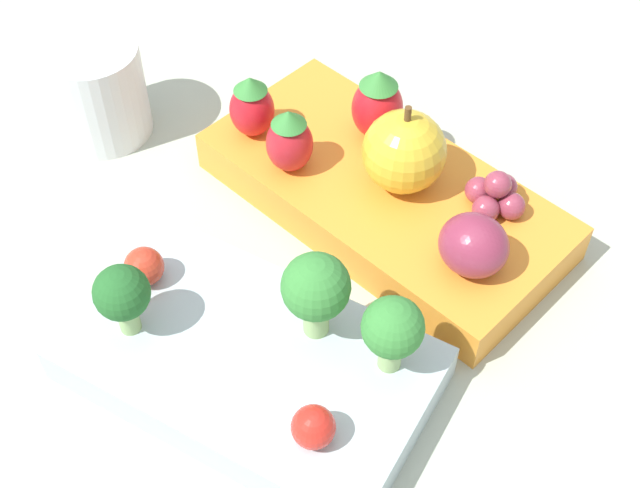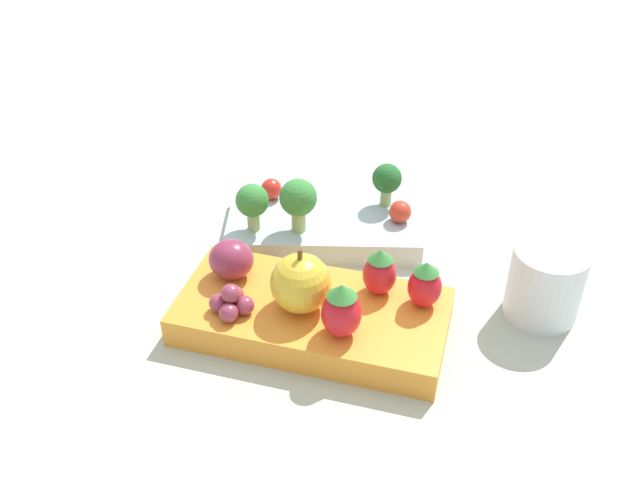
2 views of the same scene
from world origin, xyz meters
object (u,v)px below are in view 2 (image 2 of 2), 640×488
object	(u,v)px
bento_box_savoury	(324,223)
apple	(300,283)
bento_box_fruit	(315,317)
strawberry_1	(341,311)
broccoli_floret_0	(298,199)
broccoli_floret_1	(252,202)
strawberry_2	(425,284)
broccoli_floret_2	(387,180)
cherry_tomato_0	(400,212)
drinking_cup	(545,283)
strawberry_0	(380,272)
plum	(231,259)
grape_cluster	(231,302)
cherry_tomato_1	(271,189)

from	to	relation	value
bento_box_savoury	apple	bearing A→B (deg)	-90.05
bento_box_fruit	strawberry_1	xyz separation A→B (m)	(0.02, -0.03, 0.04)
broccoli_floret_0	broccoli_floret_1	xyz separation A→B (m)	(-0.04, -0.00, -0.00)
bento_box_fruit	strawberry_2	size ratio (longest dim) A/B	5.52
broccoli_floret_2	strawberry_1	bearing A→B (deg)	-96.79
bento_box_fruit	broccoli_floret_1	xyz separation A→B (m)	(-0.07, 0.10, 0.04)
cherry_tomato_0	drinking_cup	bearing A→B (deg)	-35.81
bento_box_savoury	strawberry_1	xyz separation A→B (m)	(0.04, -0.17, 0.04)
broccoli_floret_1	bento_box_fruit	bearing A→B (deg)	-54.96
strawberry_0	broccoli_floret_1	bearing A→B (deg)	146.68
drinking_cup	plum	bearing A→B (deg)	-176.15
strawberry_1	grape_cluster	xyz separation A→B (m)	(-0.09, 0.01, -0.01)
broccoli_floret_0	broccoli_floret_1	distance (m)	0.04
broccoli_floret_0	plum	xyz separation A→B (m)	(-0.04, -0.08, -0.01)
strawberry_0	drinking_cup	distance (m)	0.14
broccoli_floret_0	strawberry_2	size ratio (longest dim) A/B	1.26
bento_box_fruit	apple	bearing A→B (deg)	-159.91
cherry_tomato_1	cherry_tomato_0	bearing A→B (deg)	-10.69
cherry_tomato_0	strawberry_2	xyz separation A→B (m)	(0.02, -0.12, 0.01)
strawberry_0	broccoli_floret_0	bearing A→B (deg)	133.52
apple	strawberry_2	bearing A→B (deg)	9.62
cherry_tomato_0	grape_cluster	xyz separation A→B (m)	(-0.13, -0.15, 0.00)
cherry_tomato_1	drinking_cup	size ratio (longest dim) A/B	0.32
cherry_tomato_1	apple	bearing A→B (deg)	-71.33
bento_box_fruit	broccoli_floret_0	world-z (taller)	broccoli_floret_0
strawberry_0	bento_box_fruit	bearing A→B (deg)	-154.81
bento_box_savoury	strawberry_1	world-z (taller)	strawberry_1
broccoli_floret_1	bento_box_savoury	bearing A→B (deg)	29.77
apple	strawberry_0	world-z (taller)	apple
strawberry_1	strawberry_2	distance (m)	0.08
cherry_tomato_1	strawberry_2	size ratio (longest dim) A/B	0.50
bento_box_savoury	bento_box_fruit	xyz separation A→B (m)	(0.01, -0.14, 0.00)
strawberry_0	drinking_cup	size ratio (longest dim) A/B	0.66
strawberry_2	broccoli_floret_1	bearing A→B (deg)	150.12
broccoli_floret_1	grape_cluster	world-z (taller)	broccoli_floret_1
bento_box_savoury	cherry_tomato_1	xyz separation A→B (m)	(-0.06, 0.02, 0.02)
broccoli_floret_0	apple	distance (m)	0.11
strawberry_0	drinking_cup	xyz separation A→B (m)	(0.14, 0.02, -0.01)
apple	bento_box_fruit	bearing A→B (deg)	20.09
cherry_tomato_0	strawberry_1	size ratio (longest dim) A/B	0.45
strawberry_1	plum	world-z (taller)	strawberry_1
apple	strawberry_0	size ratio (longest dim) A/B	1.34
broccoli_floret_0	bento_box_savoury	bearing A→B (deg)	57.60
strawberry_2	broccoli_floret_2	bearing A→B (deg)	104.53
broccoli_floret_0	grape_cluster	world-z (taller)	broccoli_floret_0
bento_box_savoury	bento_box_fruit	size ratio (longest dim) A/B	0.84
broccoli_floret_0	cherry_tomato_1	distance (m)	0.07
broccoli_floret_1	drinking_cup	distance (m)	0.27
bento_box_fruit	broccoli_floret_0	size ratio (longest dim) A/B	4.38
bento_box_fruit	broccoli_floret_1	bearing A→B (deg)	125.04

